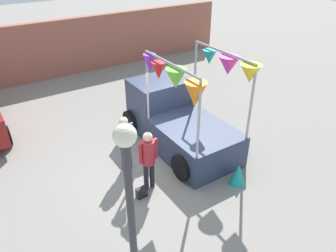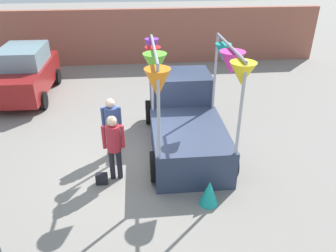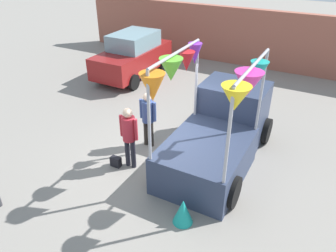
{
  "view_description": "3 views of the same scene",
  "coord_description": "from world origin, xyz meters",
  "px_view_note": "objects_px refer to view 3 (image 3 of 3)",
  "views": [
    {
      "loc": [
        -3.88,
        -6.66,
        5.88
      ],
      "look_at": [
        0.49,
        0.06,
        1.19
      ],
      "focal_mm": 35.0,
      "sensor_mm": 36.0,
      "label": 1
    },
    {
      "loc": [
        0.04,
        -7.42,
        5.08
      ],
      "look_at": [
        0.73,
        -0.18,
        1.12
      ],
      "focal_mm": 35.0,
      "sensor_mm": 36.0,
      "label": 2
    },
    {
      "loc": [
        3.63,
        -6.5,
        5.33
      ],
      "look_at": [
        0.4,
        -0.5,
        1.4
      ],
      "focal_mm": 35.0,
      "sensor_mm": 36.0,
      "label": 3
    }
  ],
  "objects_px": {
    "parked_car": "(133,55)",
    "person_vendor": "(148,115)",
    "vendor_truck": "(220,128)",
    "handbag": "(116,162)",
    "person_customer": "(129,132)",
    "folded_kite_bundle_teal": "(183,211)"
  },
  "relations": [
    {
      "from": "vendor_truck",
      "to": "person_customer",
      "type": "height_order",
      "value": "vendor_truck"
    },
    {
      "from": "vendor_truck",
      "to": "person_vendor",
      "type": "relative_size",
      "value": 2.48
    },
    {
      "from": "parked_car",
      "to": "person_vendor",
      "type": "xyz_separation_m",
      "value": [
        3.49,
        -4.49,
        0.07
      ]
    },
    {
      "from": "folded_kite_bundle_teal",
      "to": "person_vendor",
      "type": "bearing_deg",
      "value": 134.47
    },
    {
      "from": "person_vendor",
      "to": "handbag",
      "type": "relative_size",
      "value": 6.0
    },
    {
      "from": "vendor_truck",
      "to": "handbag",
      "type": "xyz_separation_m",
      "value": [
        -2.25,
        -1.73,
        -0.78
      ]
    },
    {
      "from": "parked_car",
      "to": "folded_kite_bundle_teal",
      "type": "bearing_deg",
      "value": -49.78
    },
    {
      "from": "parked_car",
      "to": "person_customer",
      "type": "xyz_separation_m",
      "value": [
        3.6,
        -5.6,
        0.11
      ]
    },
    {
      "from": "handbag",
      "to": "folded_kite_bundle_teal",
      "type": "bearing_deg",
      "value": -21.11
    },
    {
      "from": "person_customer",
      "to": "folded_kite_bundle_teal",
      "type": "xyz_separation_m",
      "value": [
        2.1,
        -1.15,
        -0.75
      ]
    },
    {
      "from": "person_customer",
      "to": "person_vendor",
      "type": "xyz_separation_m",
      "value": [
        -0.11,
        1.11,
        -0.03
      ]
    },
    {
      "from": "person_customer",
      "to": "handbag",
      "type": "xyz_separation_m",
      "value": [
        -0.35,
        -0.2,
        -0.91
      ]
    },
    {
      "from": "parked_car",
      "to": "handbag",
      "type": "relative_size",
      "value": 14.29
    },
    {
      "from": "vendor_truck",
      "to": "person_customer",
      "type": "bearing_deg",
      "value": -141.09
    },
    {
      "from": "vendor_truck",
      "to": "person_customer",
      "type": "distance_m",
      "value": 2.44
    },
    {
      "from": "parked_car",
      "to": "handbag",
      "type": "height_order",
      "value": "parked_car"
    },
    {
      "from": "folded_kite_bundle_teal",
      "to": "handbag",
      "type": "bearing_deg",
      "value": 158.89
    },
    {
      "from": "vendor_truck",
      "to": "parked_car",
      "type": "relative_size",
      "value": 1.04
    },
    {
      "from": "person_vendor",
      "to": "folded_kite_bundle_teal",
      "type": "xyz_separation_m",
      "value": [
        2.21,
        -2.25,
        -0.72
      ]
    },
    {
      "from": "person_customer",
      "to": "person_vendor",
      "type": "relative_size",
      "value": 1.03
    },
    {
      "from": "person_vendor",
      "to": "handbag",
      "type": "distance_m",
      "value": 1.59
    },
    {
      "from": "parked_car",
      "to": "folded_kite_bundle_teal",
      "type": "distance_m",
      "value": 8.85
    }
  ]
}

